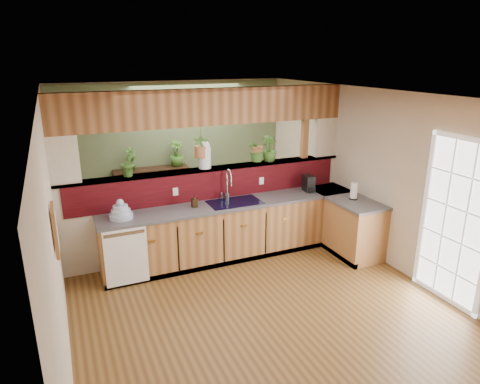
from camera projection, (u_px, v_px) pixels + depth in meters
name	position (u px, v px, depth m)	size (l,w,h in m)	color
ground	(246.00, 287.00, 5.92)	(4.60, 7.00, 0.01)	brown
ceiling	(246.00, 96.00, 5.13)	(4.60, 7.00, 0.01)	brown
wall_back	(174.00, 147.00, 8.58)	(4.60, 0.02, 2.60)	beige
wall_left	(54.00, 225.00, 4.65)	(0.02, 7.00, 2.60)	beige
wall_right	(385.00, 179.00, 6.41)	(0.02, 7.00, 2.60)	beige
pass_through_partition	(212.00, 180.00, 6.75)	(4.60, 0.21, 2.60)	beige
pass_through_ledge	(210.00, 169.00, 6.68)	(4.60, 0.21, 0.04)	brown
header_beam	(209.00, 107.00, 6.39)	(4.60, 0.15, 0.55)	brown
sage_backwall	(174.00, 148.00, 8.56)	(4.55, 0.02, 2.55)	#5C6F4C
countertop	(271.00, 226.00, 6.86)	(4.14, 1.52, 0.90)	brown
dishwasher	(126.00, 257.00, 5.80)	(0.58, 0.03, 0.82)	white
navy_sink	(234.00, 207.00, 6.62)	(0.82, 0.50, 0.18)	black
french_door	(454.00, 224.00, 5.34)	(0.06, 1.02, 2.16)	white
framed_print	(55.00, 230.00, 3.88)	(0.04, 0.35, 0.45)	brown
faucet	(228.00, 183.00, 6.63)	(0.22, 0.22, 0.50)	#B7B7B2
dish_stack	(121.00, 212.00, 5.92)	(0.32, 0.32, 0.28)	#A5B6D5
soap_dispenser	(194.00, 201.00, 6.36)	(0.09, 0.09, 0.19)	#352513
coffee_maker	(309.00, 184.00, 7.09)	(0.14, 0.24, 0.27)	black
paper_towel	(354.00, 191.00, 6.70)	(0.13, 0.13, 0.28)	black
glass_jar	(205.00, 154.00, 6.58)	(0.19, 0.19, 0.43)	silver
ledge_plant_left	(129.00, 162.00, 6.14)	(0.23, 0.18, 0.41)	#345E20
ledge_plant_right	(269.00, 149.00, 7.01)	(0.24, 0.24, 0.42)	#345E20
hanging_plant_a	(201.00, 140.00, 6.49)	(0.27, 0.23, 0.56)	brown
hanging_plant_b	(257.00, 139.00, 6.87)	(0.45, 0.43, 0.56)	brown
shelving_console	(153.00, 192.00, 8.40)	(1.43, 0.38, 0.95)	black
shelf_plant_a	(131.00, 159.00, 8.05)	(0.24, 0.16, 0.45)	#345E20
shelf_plant_b	(177.00, 153.00, 8.38)	(0.28, 0.28, 0.51)	#345E20
floor_plant	(220.00, 202.00, 8.27)	(0.65, 0.57, 0.73)	#345E20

